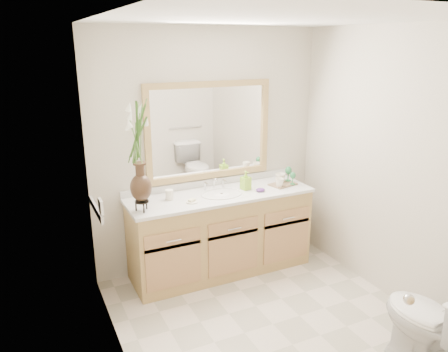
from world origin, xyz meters
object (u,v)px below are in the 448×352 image
toilet (431,325)px  tray (283,184)px  soap_bottle (246,181)px  flower_vase (138,142)px  tumbler (169,195)px

toilet → tray: bearing=-89.9°
soap_bottle → flower_vase: bearing=177.6°
toilet → tumbler: tumbler is taller
tumbler → tray: size_ratio=0.36×
flower_vase → tumbler: (0.31, 0.17, -0.57)m
flower_vase → tray: 1.63m
toilet → tray: size_ratio=2.80×
toilet → soap_bottle: 2.06m
flower_vase → soap_bottle: flower_vase is taller
tray → flower_vase: bearing=170.5°
flower_vase → tumbler: flower_vase is taller
toilet → flower_vase: 2.60m
tumbler → toilet: bearing=-58.8°
tumbler → soap_bottle: 0.79m
tumbler → flower_vase: bearing=-150.8°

